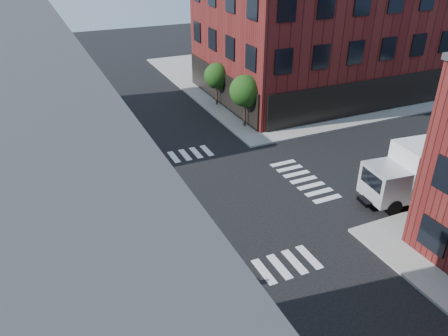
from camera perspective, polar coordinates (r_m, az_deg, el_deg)
name	(u,v)px	position (r m, az deg, el deg)	size (l,w,h in m)	color
ground	(210,203)	(27.48, -1.89, -4.55)	(120.00, 120.00, 0.00)	black
sidewalk_ne	(304,76)	(53.87, 10.41, 11.78)	(30.00, 30.00, 0.15)	gray
building_ne	(332,32)	(48.30, 13.94, 16.82)	(25.00, 16.00, 12.00)	#4C1313
tree_near	(246,92)	(37.25, 2.90, 9.84)	(2.69, 2.69, 4.49)	black
tree_far	(217,77)	(42.51, -0.87, 11.79)	(2.43, 2.43, 4.07)	black
signal_pole	(122,260)	(19.10, -13.16, -11.59)	(1.29, 1.24, 4.60)	black
box_truck	(430,170)	(29.96, 25.32, -0.19)	(8.56, 3.43, 3.79)	silver
traffic_cone	(145,283)	(21.58, -10.29, -14.56)	(0.49, 0.49, 0.74)	orange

